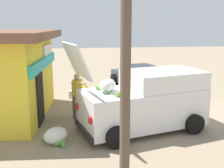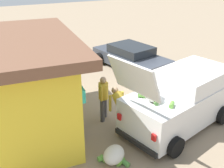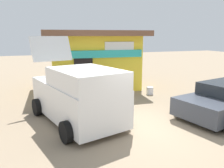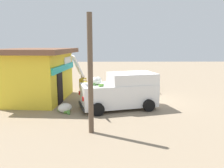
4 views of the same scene
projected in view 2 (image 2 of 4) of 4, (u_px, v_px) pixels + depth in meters
ground_plane at (175, 95)px, 11.24m from camera, size 60.00×60.00×0.00m
storefront_bar at (16, 87)px, 8.17m from camera, size 5.66×4.28×3.14m
delivery_van at (180, 100)px, 8.84m from camera, size 2.91×4.64×2.87m
parked_sedan at (131, 57)px, 13.93m from camera, size 4.74×2.91×1.23m
vendor_standing at (103, 95)px, 9.13m from camera, size 0.48×0.48×1.64m
customer_bending at (121, 106)px, 8.54m from camera, size 0.78×0.58×1.45m
unloaded_banana_pile at (114, 155)px, 7.39m from camera, size 0.88×0.91×0.47m
paint_bucket at (73, 87)px, 11.56m from camera, size 0.34×0.34×0.37m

